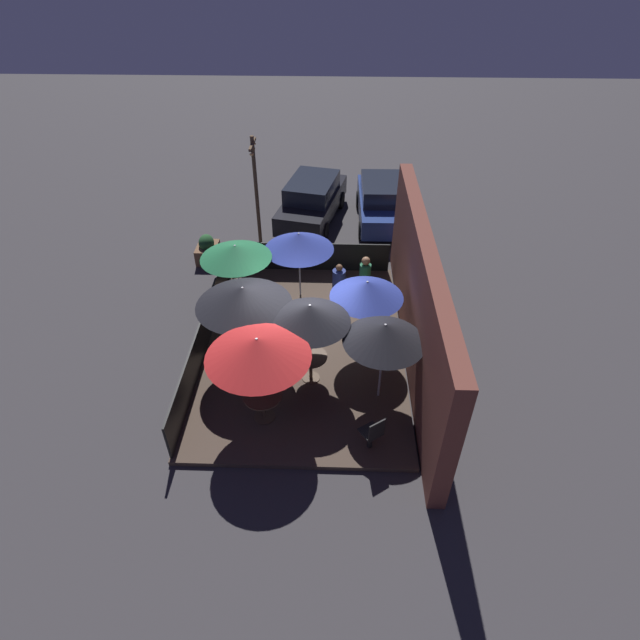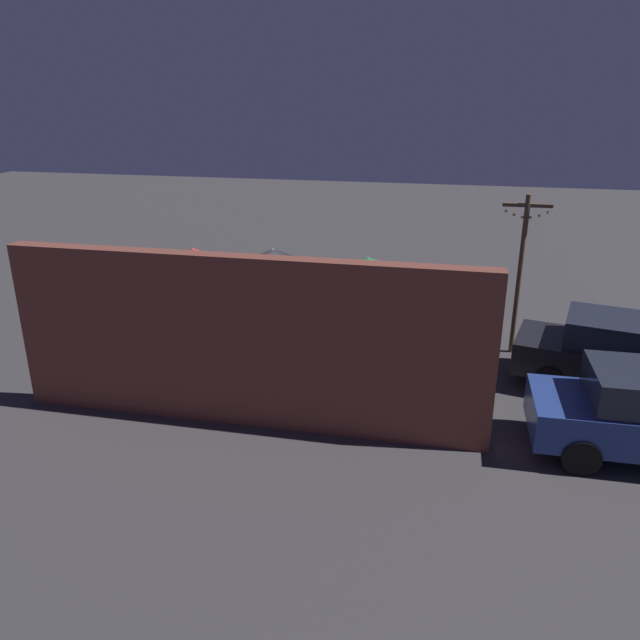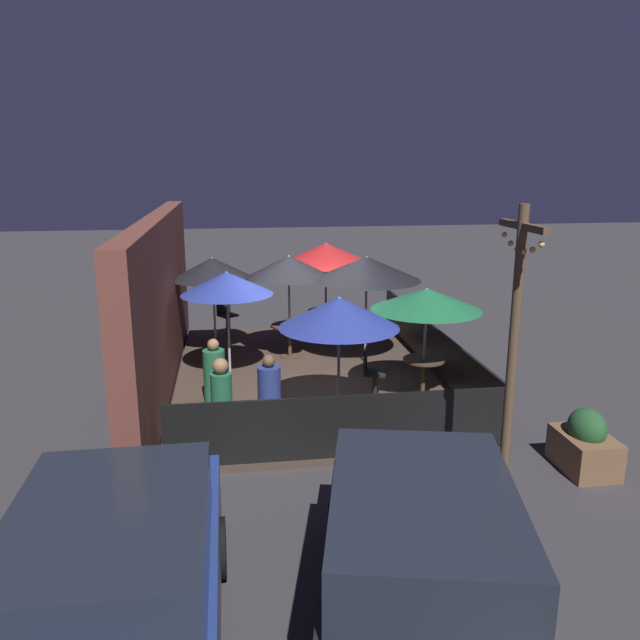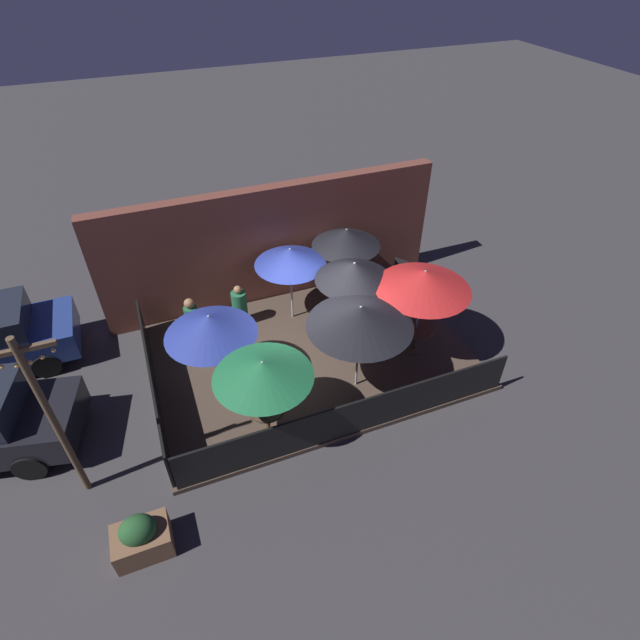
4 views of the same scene
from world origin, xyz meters
TOP-DOWN VIEW (x-y plane):
  - ground_plane at (0.00, 0.00)m, footprint 60.00×60.00m
  - patio_deck at (0.00, 0.00)m, footprint 7.50×5.20m
  - building_wall at (0.00, 2.83)m, footprint 9.10×0.36m
  - fence_front at (0.00, -2.55)m, footprint 7.30×0.05m
  - fence_side_left at (-3.71, 0.00)m, footprint 0.05×5.00m
  - patio_umbrella_0 at (-1.64, -1.89)m, footprint 1.95×1.95m
  - patio_umbrella_1 at (2.46, -0.74)m, footprint 2.19×2.19m
  - patio_umbrella_2 at (1.20, 0.25)m, footprint 1.84×1.84m
  - patio_umbrella_3 at (-2.30, -0.23)m, footprint 1.97×1.97m
  - patio_umbrella_4 at (0.07, 1.56)m, footprint 1.79×1.79m
  - patio_umbrella_5 at (1.72, 1.87)m, footprint 1.81×1.81m
  - patio_umbrella_6 at (0.63, -1.31)m, footprint 2.27×2.27m
  - dining_table_0 at (-1.64, -1.89)m, footprint 0.74×0.74m
  - dining_table_1 at (2.46, -0.74)m, footprint 0.87×0.87m
  - dining_table_2 at (1.20, 0.25)m, footprint 0.80×0.80m
  - patio_chair_0 at (3.26, 1.63)m, footprint 0.55×0.55m
  - patio_chair_1 at (-1.35, -1.00)m, footprint 0.50×0.50m
  - patron_0 at (-1.27, 1.83)m, footprint 0.55×0.55m
  - patron_1 at (-2.52, 1.69)m, footprint 0.42×0.42m
  - patron_2 at (-2.21, 0.92)m, footprint 0.43×0.43m
  - planter_box at (-4.35, -3.44)m, footprint 0.95×0.67m
  - light_post at (-5.25, -1.80)m, footprint 1.10×0.12m
  - parked_car_0 at (-7.32, -0.09)m, footprint 4.55×2.59m

SIDE VIEW (x-z plane):
  - ground_plane at x=0.00m, z-range 0.00..0.00m
  - patio_deck at x=0.00m, z-range 0.00..0.12m
  - planter_box at x=-4.35m, z-range -0.07..0.86m
  - fence_front at x=0.00m, z-range 0.12..1.07m
  - fence_side_left at x=-3.71m, z-range 0.12..1.07m
  - patio_chair_1 at x=-1.35m, z-range 0.16..1.06m
  - patron_2 at x=-2.21m, z-range 0.05..1.18m
  - patron_0 at x=-1.27m, z-range 0.05..1.22m
  - patio_chair_0 at x=3.26m, z-range 0.17..1.13m
  - patron_1 at x=-2.52m, z-range 0.07..1.28m
  - dining_table_1 at x=2.46m, z-range 0.33..1.05m
  - dining_table_2 at x=1.20m, z-range 0.33..1.06m
  - dining_table_0 at x=-1.64m, z-range 0.33..1.09m
  - parked_car_0 at x=-7.32m, z-range 0.04..1.66m
  - building_wall at x=0.00m, z-range 0.00..3.32m
  - patio_umbrella_3 at x=-2.30m, z-range 0.91..2.98m
  - patio_umbrella_0 at x=-1.64m, z-range 0.95..2.99m
  - patio_umbrella_4 at x=0.07m, z-range 0.96..3.08m
  - patio_umbrella_5 at x=1.72m, z-range 0.96..3.12m
  - patio_umbrella_2 at x=1.20m, z-range 1.01..3.25m
  - patio_umbrella_6 at x=0.63m, z-range 1.01..3.28m
  - light_post at x=-5.25m, z-range 0.23..4.08m
  - patio_umbrella_1 at x=2.46m, z-range 1.04..3.38m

